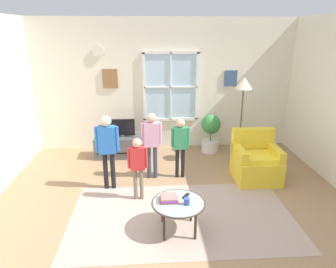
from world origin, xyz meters
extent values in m
cube|color=#9E7A56|center=(0.00, 0.00, -0.01)|extent=(6.21, 5.89, 0.02)
cube|color=silver|center=(0.00, 2.71, 1.41)|extent=(5.61, 0.12, 2.82)
cube|color=silver|center=(0.14, 2.64, 1.38)|extent=(1.16, 0.02, 1.47)
cube|color=white|center=(0.14, 2.62, 2.11)|extent=(1.22, 0.04, 0.06)
cube|color=white|center=(0.14, 2.62, 0.65)|extent=(1.22, 0.04, 0.06)
cube|color=white|center=(-0.44, 2.62, 1.38)|extent=(0.06, 0.04, 1.47)
cube|color=white|center=(0.72, 2.62, 1.38)|extent=(0.06, 0.04, 1.47)
cube|color=white|center=(0.14, 2.62, 1.38)|extent=(0.03, 0.04, 1.47)
cube|color=white|center=(0.14, 2.62, 1.38)|extent=(1.16, 0.04, 0.03)
cube|color=olive|center=(-1.16, 2.63, 1.58)|extent=(0.32, 0.03, 0.40)
cube|color=#38567A|center=(1.45, 2.63, 1.56)|extent=(0.28, 0.03, 0.34)
cylinder|color=silver|center=(-1.36, 2.62, 2.15)|extent=(0.24, 0.04, 0.24)
cube|color=tan|center=(0.10, -0.19, 0.00)|extent=(3.19, 1.84, 0.01)
cube|color=#4C4C51|center=(-0.91, 2.10, 0.22)|extent=(1.16, 0.42, 0.44)
cube|color=black|center=(-0.91, 1.88, 0.15)|extent=(1.04, 0.02, 0.02)
cylinder|color=#4C4C4C|center=(-0.91, 2.10, 0.47)|extent=(0.08, 0.08, 0.05)
cube|color=black|center=(-0.91, 2.10, 0.65)|extent=(0.53, 0.05, 0.35)
cube|color=black|center=(-0.91, 2.07, 0.65)|extent=(0.49, 0.01, 0.31)
cube|color=yellow|center=(1.54, 0.87, 0.21)|extent=(0.76, 0.72, 0.42)
cube|color=yellow|center=(1.54, 1.17, 0.65)|extent=(0.76, 0.16, 0.45)
cube|color=yellow|center=(1.22, 0.87, 0.52)|extent=(0.12, 0.65, 0.20)
cube|color=yellow|center=(1.86, 0.87, 0.52)|extent=(0.12, 0.65, 0.20)
cube|color=yellow|center=(1.54, 0.82, 0.46)|extent=(0.61, 0.50, 0.08)
cylinder|color=#99B2B7|center=(0.01, -0.51, 0.42)|extent=(0.69, 0.69, 0.02)
torus|color=#3F3328|center=(0.01, -0.51, 0.42)|extent=(0.71, 0.71, 0.02)
cylinder|color=#33281E|center=(-0.19, -0.31, 0.21)|extent=(0.04, 0.04, 0.41)
cylinder|color=#33281E|center=(0.21, -0.31, 0.21)|extent=(0.04, 0.04, 0.41)
cylinder|color=#33281E|center=(-0.19, -0.71, 0.21)|extent=(0.04, 0.04, 0.41)
cylinder|color=#33281E|center=(0.21, -0.71, 0.21)|extent=(0.04, 0.04, 0.41)
cube|color=#946137|center=(-0.11, -0.46, 0.44)|extent=(0.25, 0.19, 0.02)
cube|color=purple|center=(-0.11, -0.46, 0.46)|extent=(0.22, 0.20, 0.03)
cube|color=#B0716C|center=(-0.11, -0.46, 0.49)|extent=(0.22, 0.20, 0.02)
cylinder|color=#334C8C|center=(0.12, -0.56, 0.47)|extent=(0.08, 0.08, 0.09)
cube|color=black|center=(0.13, -0.37, 0.44)|extent=(0.11, 0.14, 0.02)
cube|color=black|center=(-0.05, -0.46, 0.44)|extent=(0.10, 0.14, 0.02)
cylinder|color=black|center=(-1.09, 0.73, 0.32)|extent=(0.08, 0.08, 0.64)
cylinder|color=black|center=(-0.97, 0.73, 0.32)|extent=(0.08, 0.08, 0.64)
cube|color=blue|center=(-1.03, 0.73, 0.87)|extent=(0.28, 0.15, 0.46)
sphere|color=beige|center=(-1.03, 0.73, 1.19)|extent=(0.17, 0.17, 0.17)
cylinder|color=blue|center=(-1.19, 0.71, 0.90)|extent=(0.06, 0.06, 0.41)
cylinder|color=blue|center=(-0.87, 0.71, 0.90)|extent=(0.06, 0.06, 0.41)
cylinder|color=black|center=(0.15, 1.06, 0.28)|extent=(0.07, 0.07, 0.56)
cylinder|color=black|center=(0.25, 1.06, 0.28)|extent=(0.07, 0.07, 0.56)
cube|color=#338C59|center=(0.20, 1.06, 0.76)|extent=(0.24, 0.13, 0.40)
sphere|color=#D8AD8C|center=(0.20, 1.06, 1.03)|extent=(0.15, 0.15, 0.15)
cylinder|color=#338C59|center=(0.06, 1.04, 0.78)|extent=(0.05, 0.05, 0.36)
cylinder|color=#338C59|center=(0.34, 1.04, 0.78)|extent=(0.05, 0.05, 0.36)
cylinder|color=#333851|center=(-0.36, 1.07, 0.31)|extent=(0.07, 0.07, 0.61)
cylinder|color=#333851|center=(-0.25, 1.07, 0.31)|extent=(0.07, 0.07, 0.61)
cube|color=#DB9EBC|center=(-0.31, 1.07, 0.83)|extent=(0.26, 0.14, 0.43)
sphere|color=#D8AD8C|center=(-0.31, 1.07, 1.13)|extent=(0.17, 0.17, 0.17)
cylinder|color=#DB9EBC|center=(-0.46, 1.05, 0.85)|extent=(0.06, 0.06, 0.39)
cylinder|color=#DB9EBC|center=(-0.15, 1.05, 0.85)|extent=(0.06, 0.06, 0.39)
cylinder|color=#726656|center=(-0.58, 0.34, 0.26)|extent=(0.06, 0.06, 0.52)
cylinder|color=#726656|center=(-0.48, 0.34, 0.26)|extent=(0.06, 0.06, 0.52)
cube|color=red|center=(-0.53, 0.34, 0.70)|extent=(0.22, 0.12, 0.37)
sphere|color=#D8AD8C|center=(-0.53, 0.34, 0.95)|extent=(0.14, 0.14, 0.14)
cylinder|color=red|center=(-0.66, 0.32, 0.72)|extent=(0.05, 0.05, 0.33)
cylinder|color=red|center=(-0.40, 0.32, 0.72)|extent=(0.05, 0.05, 0.33)
cylinder|color=silver|center=(0.99, 2.25, 0.13)|extent=(0.37, 0.37, 0.25)
cylinder|color=#4C7238|center=(0.99, 2.25, 0.34)|extent=(0.02, 0.02, 0.17)
sphere|color=#378842|center=(0.99, 2.25, 0.63)|extent=(0.42, 0.42, 0.42)
cylinder|color=black|center=(1.44, 1.63, 0.01)|extent=(0.26, 0.26, 0.03)
cylinder|color=brown|center=(1.44, 1.63, 0.76)|extent=(0.03, 0.03, 1.52)
cone|color=beige|center=(1.44, 1.63, 1.62)|extent=(0.32, 0.32, 0.22)
camera|label=1|loc=(-0.35, -3.94, 2.55)|focal=32.50mm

